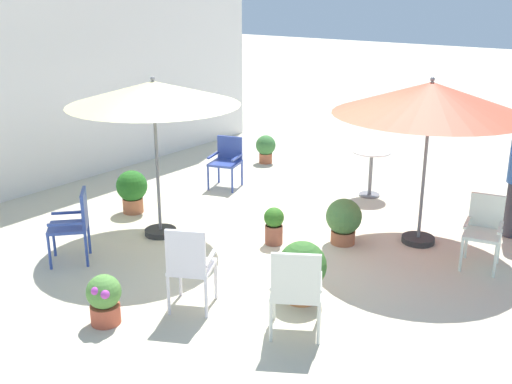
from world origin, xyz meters
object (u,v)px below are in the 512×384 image
(patio_chair_3, at_px, (74,221))
(patio_chair_4, at_px, (227,158))
(potted_plant_0, at_px, (274,224))
(potted_plant_6, at_px, (344,220))
(potted_plant_5, at_px, (266,148))
(cafe_table_0, at_px, (371,165))
(patio_umbrella_1, at_px, (153,95))
(patio_chair_2, at_px, (189,263))
(potted_plant_1, at_px, (104,298))
(potted_plant_3, at_px, (302,269))
(patio_chair_1, at_px, (296,287))
(patio_umbrella_0, at_px, (431,99))
(patio_chair_0, at_px, (484,227))
(potted_plant_4, at_px, (132,189))

(patio_chair_3, height_order, patio_chair_4, patio_chair_3)
(potted_plant_0, distance_m, potted_plant_6, 0.94)
(patio_chair_3, bearing_deg, potted_plant_5, 8.92)
(potted_plant_0, bearing_deg, cafe_table_0, -2.21)
(patio_umbrella_1, bearing_deg, patio_chair_3, 170.38)
(patio_chair_3, bearing_deg, patio_chair_2, -91.83)
(cafe_table_0, distance_m, potted_plant_5, 2.64)
(potted_plant_1, height_order, potted_plant_3, potted_plant_3)
(patio_chair_1, xyz_separation_m, patio_chair_3, (-0.18, 3.18, -0.00))
(potted_plant_3, xyz_separation_m, potted_plant_6, (1.68, 0.43, -0.04))
(patio_chair_2, bearing_deg, potted_plant_5, 28.49)
(patio_umbrella_0, bearing_deg, potted_plant_6, 128.55)
(potted_plant_3, bearing_deg, potted_plant_1, 140.67)
(potted_plant_1, bearing_deg, patio_chair_4, 24.30)
(patio_chair_0, distance_m, potted_plant_0, 2.65)
(potted_plant_3, xyz_separation_m, potted_plant_4, (0.79, 3.60, -0.00))
(patio_umbrella_0, distance_m, potted_plant_0, 2.58)
(patio_chair_2, height_order, patio_chair_4, patio_chair_2)
(cafe_table_0, relative_size, potted_plant_6, 1.23)
(patio_umbrella_1, height_order, potted_plant_5, patio_umbrella_1)
(patio_chair_1, height_order, potted_plant_4, patio_chair_1)
(potted_plant_1, relative_size, potted_plant_3, 0.78)
(patio_chair_2, bearing_deg, potted_plant_0, 9.79)
(cafe_table_0, xyz_separation_m, potted_plant_5, (0.58, 2.56, -0.22))
(patio_umbrella_0, relative_size, potted_plant_1, 4.64)
(patio_umbrella_1, bearing_deg, potted_plant_3, -98.78)
(patio_chair_4, height_order, potted_plant_4, patio_chair_4)
(potted_plant_3, height_order, potted_plant_4, potted_plant_3)
(patio_chair_0, xyz_separation_m, patio_chair_1, (-2.77, 0.92, 0.03))
(patio_chair_2, relative_size, potted_plant_5, 1.76)
(cafe_table_0, bearing_deg, potted_plant_5, 77.24)
(potted_plant_4, xyz_separation_m, potted_plant_6, (0.89, -3.17, -0.03))
(patio_chair_2, distance_m, potted_plant_3, 1.23)
(potted_plant_0, bearing_deg, patio_chair_2, -170.21)
(potted_plant_0, relative_size, potted_plant_3, 0.75)
(patio_umbrella_1, xyz_separation_m, patio_chair_4, (2.26, 0.66, -1.47))
(potted_plant_1, distance_m, potted_plant_4, 3.31)
(patio_chair_0, height_order, patio_chair_2, patio_chair_2)
(patio_chair_2, xyz_separation_m, potted_plant_6, (2.59, -0.39, -0.21))
(patio_chair_2, bearing_deg, patio_umbrella_0, -20.30)
(patio_chair_1, relative_size, potted_plant_6, 1.51)
(patio_umbrella_0, relative_size, potted_plant_3, 3.61)
(patio_chair_0, bearing_deg, potted_plant_0, 112.57)
(patio_umbrella_1, relative_size, potted_plant_4, 3.44)
(patio_umbrella_0, xyz_separation_m, potted_plant_6, (-0.64, 0.80, -1.62))
(patio_chair_4, bearing_deg, patio_chair_3, -172.67)
(patio_chair_2, bearing_deg, potted_plant_3, -41.96)
(patio_umbrella_0, bearing_deg, cafe_table_0, 46.43)
(potted_plant_6, bearing_deg, patio_chair_1, -161.47)
(patio_chair_1, distance_m, patio_chair_2, 1.20)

